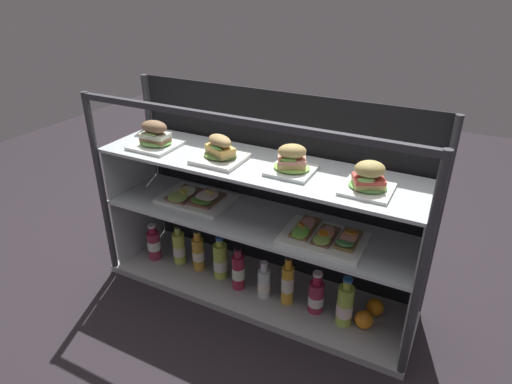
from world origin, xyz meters
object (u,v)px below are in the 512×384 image
(plated_roll_sandwich_left_of_center, at_px, (369,179))
(juice_bottle_back_left, at_px, (316,296))
(juice_bottle_front_fourth, at_px, (179,247))
(plated_roll_sandwich_near_right_corner, at_px, (155,137))
(orange_fruit_beside_bottles, at_px, (364,319))
(juice_bottle_front_right_end, at_px, (198,253))
(juice_bottle_front_second, at_px, (288,283))
(plated_roll_sandwich_right_of_center, at_px, (292,162))
(plated_roll_sandwich_mid_left, at_px, (220,152))
(juice_bottle_tucked_behind, at_px, (154,244))
(juice_bottle_back_right, at_px, (345,305))
(juice_bottle_back_center, at_px, (264,283))
(open_sandwich_tray_far_left, at_px, (324,236))
(juice_bottle_front_left_end, at_px, (238,271))
(juice_bottle_front_middle, at_px, (220,261))
(orange_fruit_near_left_post, at_px, (375,307))
(open_sandwich_tray_mid_right, at_px, (195,197))

(plated_roll_sandwich_left_of_center, relative_size, juice_bottle_back_left, 0.87)
(juice_bottle_front_fourth, bearing_deg, plated_roll_sandwich_near_right_corner, -150.69)
(orange_fruit_beside_bottles, bearing_deg, plated_roll_sandwich_near_right_corner, -179.52)
(juice_bottle_front_right_end, bearing_deg, juice_bottle_front_second, -2.91)
(juice_bottle_front_right_end, bearing_deg, plated_roll_sandwich_right_of_center, -0.40)
(plated_roll_sandwich_mid_left, bearing_deg, juice_bottle_tucked_behind, -179.81)
(plated_roll_sandwich_mid_left, relative_size, juice_bottle_back_right, 0.84)
(juice_bottle_front_fourth, xyz_separation_m, orange_fruit_beside_bottles, (0.97, -0.02, -0.05))
(plated_roll_sandwich_near_right_corner, distance_m, juice_bottle_back_center, 0.83)
(juice_bottle_back_right, bearing_deg, orange_fruit_beside_bottles, 10.98)
(plated_roll_sandwich_near_right_corner, relative_size, juice_bottle_back_center, 1.05)
(open_sandwich_tray_far_left, relative_size, juice_bottle_back_right, 1.44)
(plated_roll_sandwich_left_of_center, bearing_deg, juice_bottle_front_left_end, -178.85)
(plated_roll_sandwich_mid_left, bearing_deg, plated_roll_sandwich_right_of_center, 4.77)
(plated_roll_sandwich_right_of_center, xyz_separation_m, juice_bottle_front_left_end, (-0.23, -0.03, -0.59))
(juice_bottle_back_left, relative_size, orange_fruit_beside_bottles, 2.62)
(juice_bottle_front_middle, height_order, orange_fruit_near_left_post, juice_bottle_front_middle)
(juice_bottle_back_left, bearing_deg, juice_bottle_front_fourth, 178.51)
(juice_bottle_front_right_end, bearing_deg, open_sandwich_tray_far_left, -1.37)
(juice_bottle_back_left, bearing_deg, orange_fruit_beside_bottles, -0.21)
(juice_bottle_front_fourth, height_order, juice_bottle_back_center, juice_bottle_front_fourth)
(juice_bottle_front_left_end, height_order, juice_bottle_front_second, juice_bottle_front_second)
(orange_fruit_near_left_post, bearing_deg, juice_bottle_tucked_behind, -174.45)
(open_sandwich_tray_far_left, height_order, juice_bottle_back_left, open_sandwich_tray_far_left)
(open_sandwich_tray_far_left, xyz_separation_m, orange_fruit_beside_bottles, (0.21, -0.00, -0.35))
(plated_roll_sandwich_near_right_corner, bearing_deg, juice_bottle_back_left, 0.67)
(juice_bottle_tucked_behind, bearing_deg, open_sandwich_tray_far_left, 0.98)
(plated_roll_sandwich_right_of_center, distance_m, juice_bottle_front_second, 0.58)
(open_sandwich_tray_far_left, distance_m, juice_bottle_back_center, 0.41)
(juice_bottle_front_left_end, bearing_deg, juice_bottle_front_right_end, 171.55)
(plated_roll_sandwich_near_right_corner, xyz_separation_m, plated_roll_sandwich_left_of_center, (0.97, 0.00, 0.00))
(plated_roll_sandwich_left_of_center, bearing_deg, orange_fruit_beside_bottles, 6.60)
(juice_bottle_front_fourth, height_order, juice_bottle_front_right_end, juice_bottle_front_right_end)
(juice_bottle_front_second, xyz_separation_m, orange_fruit_near_left_post, (0.38, 0.10, -0.07))
(juice_bottle_front_left_end, distance_m, orange_fruit_beside_bottles, 0.60)
(open_sandwich_tray_far_left, bearing_deg, juice_bottle_front_middle, 178.66)
(juice_bottle_back_center, bearing_deg, plated_roll_sandwich_near_right_corner, 179.10)
(plated_roll_sandwich_near_right_corner, xyz_separation_m, juice_bottle_front_right_end, (0.17, 0.03, -0.59))
(plated_roll_sandwich_mid_left, relative_size, juice_bottle_back_center, 1.05)
(juice_bottle_tucked_behind, height_order, juice_bottle_back_right, juice_bottle_back_right)
(plated_roll_sandwich_mid_left, bearing_deg, juice_bottle_front_left_end, -5.60)
(open_sandwich_tray_mid_right, relative_size, juice_bottle_back_left, 1.65)
(juice_bottle_front_right_end, bearing_deg, plated_roll_sandwich_left_of_center, -1.90)
(juice_bottle_back_center, bearing_deg, juice_bottle_front_middle, 172.43)
(plated_roll_sandwich_mid_left, xyz_separation_m, juice_bottle_tucked_behind, (-0.43, -0.00, -0.59))
(juice_bottle_front_left_end, bearing_deg, juice_bottle_front_second, 2.78)
(plated_roll_sandwich_right_of_center, height_order, juice_bottle_back_left, plated_roll_sandwich_right_of_center)
(juice_bottle_front_fourth, bearing_deg, juice_bottle_back_left, -1.49)
(juice_bottle_front_middle, xyz_separation_m, juice_bottle_front_left_end, (0.12, -0.03, 0.00))
(juice_bottle_front_right_end, xyz_separation_m, juice_bottle_front_middle, (0.13, -0.00, -0.00))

